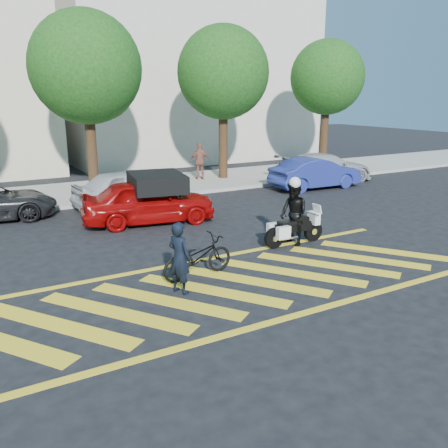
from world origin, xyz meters
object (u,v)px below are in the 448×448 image
red_convertible (149,201)px  parked_far_right (325,168)px  parked_right (315,173)px  parked_mid_right (131,188)px  officer_bike (179,258)px  officer_moto (294,214)px  bicycle (198,257)px  police_motorcycle (293,229)px

red_convertible → parked_far_right: 10.87m
red_convertible → parked_right: size_ratio=1.02×
parked_mid_right → parked_far_right: size_ratio=0.89×
red_convertible → parked_mid_right: (0.23, 2.50, -0.01)m
officer_bike → officer_moto: bearing=-93.8°
officer_bike → officer_moto: 4.51m
officer_bike → parked_far_right: size_ratio=0.33×
bicycle → parked_far_right: size_ratio=0.38×
officer_bike → parked_far_right: 14.92m
officer_moto → parked_mid_right: size_ratio=0.42×
bicycle → parked_right: (9.63, 7.15, 0.22)m
officer_moto → parked_right: size_ratio=0.42×
bicycle → police_motorcycle: size_ratio=0.94×
officer_moto → police_motorcycle: bearing=91.0°
parked_right → parked_far_right: bearing=-52.0°
bicycle → red_convertible: bearing=-15.4°
police_motorcycle → parked_right: size_ratio=0.46×
red_convertible → parked_mid_right: 2.51m
parked_mid_right → red_convertible: bearing=168.9°
officer_bike → parked_far_right: officer_bike is taller
red_convertible → parked_far_right: red_convertible is taller
officer_bike → bicycle: officer_bike is taller
officer_moto → red_convertible: 5.12m
red_convertible → parked_far_right: size_ratio=0.90×
parked_far_right → officer_moto: bearing=140.7°
parked_mid_right → parked_far_right: parked_mid_right is taller
officer_bike → officer_moto: (4.25, 1.51, 0.11)m
officer_moto → bicycle: bearing=-75.7°
police_motorcycle → red_convertible: (-2.73, 4.34, 0.27)m
bicycle → parked_mid_right: 7.78m
parked_right → bicycle: bearing=128.5°
police_motorcycle → officer_moto: (-0.01, -0.00, 0.43)m
bicycle → police_motorcycle: 3.62m
parked_right → red_convertible: bearing=104.2°
red_convertible → parked_far_right: (10.42, 3.08, -0.04)m
parked_mid_right → parked_far_right: bearing=-92.4°
parked_far_right → bicycle: bearing=133.3°
bicycle → parked_far_right: 13.94m
officer_bike → parked_right: bearing=-76.5°
red_convertible → parked_right: red_convertible is taller
police_motorcycle → red_convertible: bearing=122.5°
red_convertible → police_motorcycle: bearing=-138.0°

